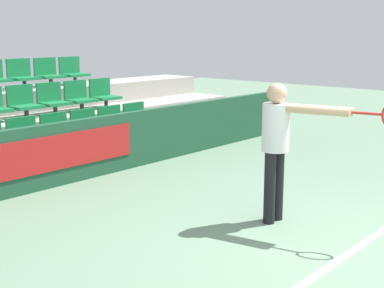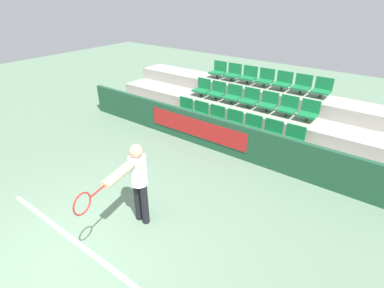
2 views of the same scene
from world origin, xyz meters
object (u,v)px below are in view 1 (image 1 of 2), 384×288
object	(u,v)px
stadium_chair_3	(58,132)
stadium_chair_20	(73,71)
stadium_chair_10	(24,102)
stadium_chair_19	(48,73)
stadium_chair_18	(22,75)
stadium_chair_12	(79,97)
stadium_chair_6	(138,119)
stadium_chair_2	(26,137)
stadium_chair_5	(114,123)
stadium_chair_13	(104,94)
stadium_chair_4	(87,127)
stadium_chair_11	(53,99)
tennis_player	(283,138)

from	to	relation	value
stadium_chair_3	stadium_chair_20	size ratio (longest dim) A/B	1.00
stadium_chair_10	stadium_chair_19	distance (m)	1.49
stadium_chair_3	stadium_chair_10	bearing A→B (deg)	90.00
stadium_chair_18	stadium_chair_20	distance (m)	1.11
stadium_chair_10	stadium_chair_12	bearing A→B (deg)	0.00
stadium_chair_20	stadium_chair_6	bearing A→B (deg)	-90.00
stadium_chair_2	stadium_chair_5	bearing A→B (deg)	0.00
stadium_chair_5	stadium_chair_18	distance (m)	2.07
stadium_chair_10	stadium_chair_12	world-z (taller)	same
stadium_chair_3	stadium_chair_13	size ratio (longest dim) A/B	1.00
stadium_chair_3	stadium_chair_6	distance (m)	1.66
stadium_chair_4	stadium_chair_5	distance (m)	0.55
stadium_chair_4	stadium_chair_13	distance (m)	1.49
stadium_chair_2	stadium_chair_20	size ratio (longest dim) A/B	1.00
stadium_chair_11	tennis_player	bearing A→B (deg)	-92.96
stadium_chair_11	stadium_chair_18	bearing A→B (deg)	90.00
stadium_chair_13	stadium_chair_18	world-z (taller)	stadium_chair_18
stadium_chair_10	tennis_player	xyz separation A→B (m)	(0.31, -4.74, -0.02)
stadium_chair_5	stadium_chair_6	xyz separation A→B (m)	(0.55, 0.00, 0.00)
stadium_chair_2	stadium_chair_19	distance (m)	2.60
stadium_chair_13	stadium_chair_18	xyz separation A→B (m)	(-1.11, 0.92, 0.37)
stadium_chair_2	stadium_chair_3	world-z (taller)	same
stadium_chair_10	stadium_chair_19	xyz separation A→B (m)	(1.11, 0.92, 0.37)
stadium_chair_4	stadium_chair_10	world-z (taller)	stadium_chair_10
stadium_chair_10	stadium_chair_19	bearing A→B (deg)	39.75
stadium_chair_19	stadium_chair_5	bearing A→B (deg)	-90.00
stadium_chair_10	stadium_chair_12	size ratio (longest dim) A/B	1.00
stadium_chair_4	stadium_chair_3	bearing A→B (deg)	180.00
stadium_chair_10	stadium_chair_20	xyz separation A→B (m)	(1.66, 0.92, 0.37)
stadium_chair_4	tennis_player	bearing A→B (deg)	-93.68
stadium_chair_3	stadium_chair_12	size ratio (longest dim) A/B	1.00
stadium_chair_2	stadium_chair_18	bearing A→B (deg)	58.99
stadium_chair_20	stadium_chair_13	bearing A→B (deg)	-90.00
tennis_player	stadium_chair_20	bearing A→B (deg)	64.38
stadium_chair_5	stadium_chair_6	bearing A→B (deg)	0.00
stadium_chair_5	stadium_chair_10	world-z (taller)	stadium_chair_10
stadium_chair_3	stadium_chair_19	xyz separation A→B (m)	(1.11, 1.85, 0.75)
stadium_chair_5	stadium_chair_10	xyz separation A→B (m)	(-1.11, 0.92, 0.37)
stadium_chair_4	stadium_chair_10	xyz separation A→B (m)	(-0.55, 0.92, 0.37)
stadium_chair_4	stadium_chair_5	size ratio (longest dim) A/B	1.00
stadium_chair_2	tennis_player	xyz separation A→B (m)	(0.86, -3.81, 0.35)
stadium_chair_12	stadium_chair_20	xyz separation A→B (m)	(0.55, 0.92, 0.37)
stadium_chair_12	stadium_chair_18	bearing A→B (deg)	121.01
stadium_chair_18	stadium_chair_19	distance (m)	0.55
stadium_chair_12	stadium_chair_13	distance (m)	0.55
stadium_chair_12	stadium_chair_20	size ratio (longest dim) A/B	1.00
stadium_chair_3	stadium_chair_12	world-z (taller)	stadium_chair_12
stadium_chair_6	tennis_player	bearing A→B (deg)	-109.56
stadium_chair_11	stadium_chair_12	xyz separation A→B (m)	(0.55, 0.00, 0.00)
stadium_chair_3	stadium_chair_13	bearing A→B (deg)	29.01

